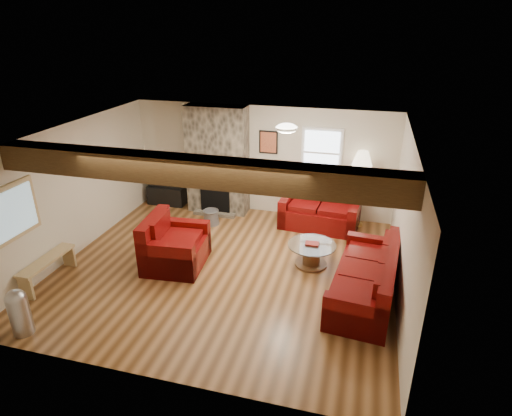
{
  "coord_description": "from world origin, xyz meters",
  "views": [
    {
      "loc": [
        2.29,
        -6.41,
        4.19
      ],
      "look_at": [
        0.48,
        0.4,
        1.1
      ],
      "focal_mm": 30.0,
      "sensor_mm": 36.0,
      "label": 1
    }
  ],
  "objects_px": {
    "armchair_red": "(175,242)",
    "television": "(165,177)",
    "tv_cabinet": "(167,195)",
    "sofa_three": "(365,275)",
    "loveseat": "(320,208)",
    "floor_lamp": "(362,163)",
    "coffee_table": "(311,255)"
  },
  "relations": [
    {
      "from": "tv_cabinet",
      "to": "coffee_table",
      "type": "bearing_deg",
      "value": -27.2
    },
    {
      "from": "armchair_red",
      "to": "television",
      "type": "bearing_deg",
      "value": 23.92
    },
    {
      "from": "sofa_three",
      "to": "armchair_red",
      "type": "xyz_separation_m",
      "value": [
        -3.41,
        0.17,
        0.05
      ]
    },
    {
      "from": "sofa_three",
      "to": "tv_cabinet",
      "type": "distance_m",
      "value": 5.6
    },
    {
      "from": "television",
      "to": "floor_lamp",
      "type": "relative_size",
      "value": 0.51
    },
    {
      "from": "sofa_three",
      "to": "loveseat",
      "type": "height_order",
      "value": "loveseat"
    },
    {
      "from": "armchair_red",
      "to": "floor_lamp",
      "type": "height_order",
      "value": "floor_lamp"
    },
    {
      "from": "coffee_table",
      "to": "tv_cabinet",
      "type": "xyz_separation_m",
      "value": [
        -3.89,
        2.0,
        0.01
      ]
    },
    {
      "from": "television",
      "to": "floor_lamp",
      "type": "height_order",
      "value": "floor_lamp"
    },
    {
      "from": "armchair_red",
      "to": "television",
      "type": "xyz_separation_m",
      "value": [
        -1.45,
        2.62,
        0.24
      ]
    },
    {
      "from": "loveseat",
      "to": "tv_cabinet",
      "type": "height_order",
      "value": "loveseat"
    },
    {
      "from": "tv_cabinet",
      "to": "armchair_red",
      "type": "bearing_deg",
      "value": -60.98
    },
    {
      "from": "loveseat",
      "to": "floor_lamp",
      "type": "height_order",
      "value": "floor_lamp"
    },
    {
      "from": "tv_cabinet",
      "to": "sofa_three",
      "type": "bearing_deg",
      "value": -29.83
    },
    {
      "from": "floor_lamp",
      "to": "sofa_three",
      "type": "bearing_deg",
      "value": -84.9
    },
    {
      "from": "armchair_red",
      "to": "television",
      "type": "relative_size",
      "value": 1.36
    },
    {
      "from": "tv_cabinet",
      "to": "floor_lamp",
      "type": "distance_m",
      "value": 4.77
    },
    {
      "from": "tv_cabinet",
      "to": "television",
      "type": "height_order",
      "value": "television"
    },
    {
      "from": "sofa_three",
      "to": "floor_lamp",
      "type": "relative_size",
      "value": 1.3
    },
    {
      "from": "sofa_three",
      "to": "armchair_red",
      "type": "distance_m",
      "value": 3.41
    },
    {
      "from": "coffee_table",
      "to": "television",
      "type": "bearing_deg",
      "value": 152.8
    },
    {
      "from": "floor_lamp",
      "to": "television",
      "type": "bearing_deg",
      "value": 179.9
    },
    {
      "from": "tv_cabinet",
      "to": "floor_lamp",
      "type": "xyz_separation_m",
      "value": [
        4.61,
        -0.01,
        1.22
      ]
    },
    {
      "from": "coffee_table",
      "to": "floor_lamp",
      "type": "height_order",
      "value": "floor_lamp"
    },
    {
      "from": "armchair_red",
      "to": "coffee_table",
      "type": "distance_m",
      "value": 2.52
    },
    {
      "from": "loveseat",
      "to": "coffee_table",
      "type": "height_order",
      "value": "loveseat"
    },
    {
      "from": "armchair_red",
      "to": "coffee_table",
      "type": "bearing_deg",
      "value": -80.85
    },
    {
      "from": "coffee_table",
      "to": "loveseat",
      "type": "bearing_deg",
      "value": 92.01
    },
    {
      "from": "loveseat",
      "to": "armchair_red",
      "type": "distance_m",
      "value": 3.32
    },
    {
      "from": "television",
      "to": "floor_lamp",
      "type": "bearing_deg",
      "value": -0.1
    },
    {
      "from": "tv_cabinet",
      "to": "television",
      "type": "distance_m",
      "value": 0.48
    },
    {
      "from": "television",
      "to": "armchair_red",
      "type": "bearing_deg",
      "value": -60.98
    }
  ]
}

